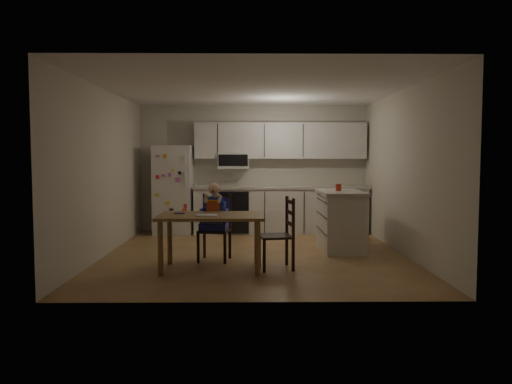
{
  "coord_description": "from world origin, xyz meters",
  "views": [
    {
      "loc": [
        -0.08,
        -7.5,
        1.48
      ],
      "look_at": [
        0.02,
        -0.42,
        0.98
      ],
      "focal_mm": 35.0,
      "sensor_mm": 36.0,
      "label": 1
    }
  ],
  "objects": [
    {
      "name": "toddler_spoon",
      "position": [
        -1.02,
        -0.92,
        0.74
      ],
      "size": [
        0.12,
        0.06,
        0.02
      ],
      "primitive_type": "cylinder",
      "rotation": [
        0.0,
        1.57,
        0.35
      ],
      "color": "#2227AB",
      "rests_on": "dining_table"
    },
    {
      "name": "kitchen_island",
      "position": [
        1.38,
        0.43,
        0.47
      ],
      "size": [
        0.67,
        1.27,
        0.94
      ],
      "color": "silver",
      "rests_on": "ground"
    },
    {
      "name": "refrigerator",
      "position": [
        -1.55,
        2.15,
        0.85
      ],
      "size": [
        0.72,
        0.7,
        1.7
      ],
      "primitive_type": "cube",
      "color": "silver",
      "rests_on": "ground"
    },
    {
      "name": "room",
      "position": [
        0.0,
        0.48,
        1.25
      ],
      "size": [
        4.52,
        5.01,
        2.51
      ],
      "color": "brown",
      "rests_on": "ground"
    },
    {
      "name": "napkin",
      "position": [
        -0.63,
        -1.12,
        0.73
      ],
      "size": [
        0.27,
        0.23,
        0.01
      ],
      "primitive_type": "cube",
      "color": "silver",
      "rests_on": "dining_table"
    },
    {
      "name": "kitchen_run",
      "position": [
        0.5,
        2.24,
        0.88
      ],
      "size": [
        3.37,
        0.62,
        2.15
      ],
      "color": "silver",
      "rests_on": "ground"
    },
    {
      "name": "red_cup",
      "position": [
        1.35,
        0.44,
        1.0
      ],
      "size": [
        0.09,
        0.09,
        0.11
      ],
      "primitive_type": "cylinder",
      "color": "red",
      "rests_on": "kitchen_island"
    },
    {
      "name": "chair_side",
      "position": [
        0.37,
        -0.96,
        0.54
      ],
      "size": [
        0.48,
        0.48,
        0.95
      ],
      "rotation": [
        0.0,
        0.0,
        -1.43
      ],
      "color": "black",
      "rests_on": "ground"
    },
    {
      "name": "dining_table",
      "position": [
        -0.58,
        -1.02,
        0.63
      ],
      "size": [
        1.36,
        0.88,
        0.73
      ],
      "color": "brown",
      "rests_on": "ground"
    },
    {
      "name": "chair_booster",
      "position": [
        -0.57,
        -0.4,
        0.67
      ],
      "size": [
        0.47,
        0.47,
        1.12
      ],
      "rotation": [
        0.0,
        0.0,
        -0.14
      ],
      "color": "black",
      "rests_on": "ground"
    }
  ]
}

